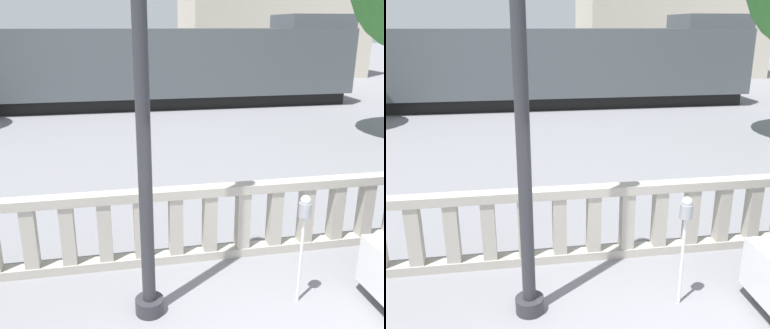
{
  "view_description": "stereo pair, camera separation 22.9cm",
  "coord_description": "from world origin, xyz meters",
  "views": [
    {
      "loc": [
        -1.67,
        -3.19,
        3.49
      ],
      "look_at": [
        -0.35,
        3.64,
        1.22
      ],
      "focal_mm": 40.0,
      "sensor_mm": 36.0,
      "label": 1
    },
    {
      "loc": [
        -1.45,
        -3.22,
        3.49
      ],
      "look_at": [
        -0.35,
        3.64,
        1.22
      ],
      "focal_mm": 40.0,
      "sensor_mm": 36.0,
      "label": 2
    }
  ],
  "objects": [
    {
      "name": "parking_meter",
      "position": [
        0.63,
        1.31,
        1.19
      ],
      "size": [
        0.16,
        0.16,
        1.51
      ],
      "color": "silver",
      "rests_on": "ground"
    },
    {
      "name": "balustrade",
      "position": [
        0.0,
        2.64,
        0.6
      ],
      "size": [
        16.07,
        0.24,
        1.2
      ],
      "color": "#ADA599",
      "rests_on": "ground"
    },
    {
      "name": "train_near",
      "position": [
        -1.88,
        16.17,
        1.78
      ],
      "size": [
        22.64,
        3.14,
        3.97
      ],
      "color": "black",
      "rests_on": "ground"
    },
    {
      "name": "lamppost",
      "position": [
        -1.32,
        1.45,
        3.31
      ],
      "size": [
        0.36,
        0.36,
        6.61
      ],
      "color": "#2D2D33",
      "rests_on": "ground"
    }
  ]
}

